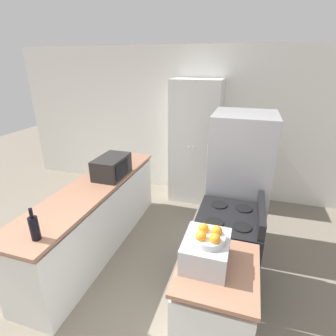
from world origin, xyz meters
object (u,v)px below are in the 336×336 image
object	(u,v)px
pantry_cabinet	(195,143)
fruit_bowl	(209,236)
microwave	(112,167)
refrigerator	(238,185)
wine_bottle	(34,228)
toaster_oven	(206,251)
stove	(226,251)

from	to	relation	value
pantry_cabinet	fruit_bowl	world-z (taller)	pantry_cabinet
microwave	fruit_bowl	xyz separation A→B (m)	(1.49, -1.27, 0.12)
refrigerator	wine_bottle	distance (m)	2.31
microwave	toaster_oven	bearing A→B (deg)	-40.36
refrigerator	toaster_oven	bearing A→B (deg)	-96.17
pantry_cabinet	fruit_bowl	bearing A→B (deg)	-76.10
pantry_cabinet	fruit_bowl	distance (m)	2.76
toaster_oven	fruit_bowl	size ratio (longest dim) A/B	1.67
toaster_oven	refrigerator	bearing A→B (deg)	83.83
toaster_oven	wine_bottle	bearing A→B (deg)	-173.84
refrigerator	fruit_bowl	xyz separation A→B (m)	(-0.14, -1.51, 0.26)
pantry_cabinet	toaster_oven	size ratio (longest dim) A/B	5.23
wine_bottle	fruit_bowl	distance (m)	1.48
fruit_bowl	stove	bearing A→B (deg)	81.84
toaster_oven	fruit_bowl	bearing A→B (deg)	-46.60
microwave	wine_bottle	size ratio (longest dim) A/B	1.77
refrigerator	wine_bottle	xyz separation A→B (m)	(-1.61, -1.65, 0.12)
refrigerator	microwave	world-z (taller)	refrigerator
refrigerator	pantry_cabinet	bearing A→B (deg)	124.66
refrigerator	toaster_oven	world-z (taller)	refrigerator
stove	refrigerator	world-z (taller)	refrigerator
wine_bottle	toaster_oven	world-z (taller)	wine_bottle
wine_bottle	toaster_oven	xyz separation A→B (m)	(1.45, 0.16, -0.01)
refrigerator	microwave	distance (m)	1.66
refrigerator	stove	bearing A→B (deg)	-92.73
pantry_cabinet	microwave	bearing A→B (deg)	-120.56
wine_bottle	fruit_bowl	size ratio (longest dim) A/B	1.27
fruit_bowl	refrigerator	bearing A→B (deg)	84.59
refrigerator	fruit_bowl	size ratio (longest dim) A/B	7.51
stove	fruit_bowl	size ratio (longest dim) A/B	4.45
pantry_cabinet	refrigerator	distance (m)	1.42
refrigerator	microwave	bearing A→B (deg)	-171.65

